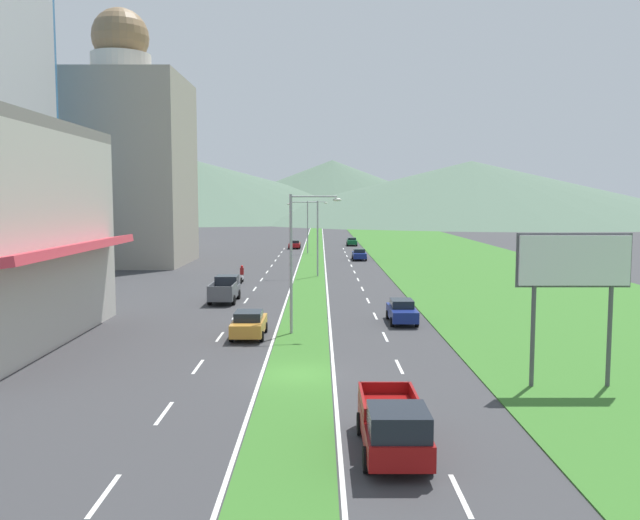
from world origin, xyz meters
TOP-DOWN VIEW (x-y plane):
  - ground_plane at (0.00, 0.00)m, footprint 600.00×600.00m
  - grass_median at (0.00, 60.00)m, footprint 3.20×240.00m
  - grass_verge_right at (20.60, 60.00)m, footprint 24.00×240.00m
  - lane_dash_left_1 at (-5.10, -12.80)m, footprint 0.16×2.80m
  - lane_dash_left_2 at (-5.10, -5.60)m, footprint 0.16×2.80m
  - lane_dash_left_3 at (-5.10, 1.60)m, footprint 0.16×2.80m
  - lane_dash_left_4 at (-5.10, 8.80)m, footprint 0.16×2.80m
  - lane_dash_left_5 at (-5.10, 16.00)m, footprint 0.16×2.80m
  - lane_dash_left_6 at (-5.10, 23.20)m, footprint 0.16×2.80m
  - lane_dash_left_7 at (-5.10, 30.40)m, footprint 0.16×2.80m
  - lane_dash_left_8 at (-5.10, 37.60)m, footprint 0.16×2.80m
  - lane_dash_left_9 at (-5.10, 44.80)m, footprint 0.16×2.80m
  - lane_dash_left_10 at (-5.10, 52.00)m, footprint 0.16×2.80m
  - lane_dash_left_11 at (-5.10, 59.20)m, footprint 0.16×2.80m
  - lane_dash_left_12 at (-5.10, 66.40)m, footprint 0.16×2.80m
  - lane_dash_left_13 at (-5.10, 73.60)m, footprint 0.16×2.80m
  - lane_dash_left_14 at (-5.10, 80.80)m, footprint 0.16×2.80m
  - lane_dash_right_1 at (5.10, -12.80)m, footprint 0.16×2.80m
  - lane_dash_right_2 at (5.10, -5.60)m, footprint 0.16×2.80m
  - lane_dash_right_3 at (5.10, 1.60)m, footprint 0.16×2.80m
  - lane_dash_right_4 at (5.10, 8.80)m, footprint 0.16×2.80m
  - lane_dash_right_5 at (5.10, 16.00)m, footprint 0.16×2.80m
  - lane_dash_right_6 at (5.10, 23.20)m, footprint 0.16×2.80m
  - lane_dash_right_7 at (5.10, 30.40)m, footprint 0.16×2.80m
  - lane_dash_right_8 at (5.10, 37.60)m, footprint 0.16×2.80m
  - lane_dash_right_9 at (5.10, 44.80)m, footprint 0.16×2.80m
  - lane_dash_right_10 at (5.10, 52.00)m, footprint 0.16×2.80m
  - lane_dash_right_11 at (5.10, 59.20)m, footprint 0.16×2.80m
  - lane_dash_right_12 at (5.10, 66.40)m, footprint 0.16×2.80m
  - lane_dash_right_13 at (5.10, 73.60)m, footprint 0.16×2.80m
  - lane_dash_right_14 at (5.10, 80.80)m, footprint 0.16×2.80m
  - edge_line_median_left at (-1.75, 60.00)m, footprint 0.16×240.00m
  - edge_line_median_right at (1.75, 60.00)m, footprint 0.16×240.00m
  - domed_building at (-24.48, 54.90)m, footprint 16.16×16.16m
  - midrise_colored at (-31.68, 89.28)m, footprint 13.51×13.51m
  - hill_far_left at (-54.91, 263.88)m, footprint 197.18×197.18m
  - hill_far_center at (6.91, 281.33)m, footprint 143.33×143.33m
  - hill_far_right at (62.26, 234.49)m, footprint 196.28×196.28m
  - street_lamp_near at (-0.34, 9.67)m, footprint 3.24×0.48m
  - street_lamp_mid at (0.40, 40.15)m, footprint 3.40×0.36m
  - street_lamp_far at (-0.46, 70.70)m, footprint 3.20×0.33m
  - billboard_roadside at (12.34, -2.04)m, footprint 5.11×0.28m
  - car_0 at (-3.32, 81.45)m, footprint 2.04×4.54m
  - car_1 at (6.71, 13.44)m, footprint 1.88×4.44m
  - car_2 at (6.92, 88.54)m, footprint 1.87×4.51m
  - car_3 at (6.58, 60.15)m, footprint 1.94×4.73m
  - car_4 at (-3.29, 8.77)m, footprint 2.03×4.49m
  - pickup_truck_0 at (-6.82, 22.94)m, footprint 2.18×5.40m
  - pickup_truck_1 at (3.50, -9.89)m, footprint 2.18×5.40m
  - motorcycle_rider at (-6.84, 34.93)m, footprint 0.36×2.00m

SIDE VIEW (x-z plane):
  - ground_plane at x=0.00m, z-range 0.00..0.00m
  - lane_dash_left_1 at x=-5.10m, z-range 0.00..0.01m
  - lane_dash_left_2 at x=-5.10m, z-range 0.00..0.01m
  - lane_dash_left_3 at x=-5.10m, z-range 0.00..0.01m
  - lane_dash_left_4 at x=-5.10m, z-range 0.00..0.01m
  - lane_dash_left_5 at x=-5.10m, z-range 0.00..0.01m
  - lane_dash_left_6 at x=-5.10m, z-range 0.00..0.01m
  - lane_dash_left_7 at x=-5.10m, z-range 0.00..0.01m
  - lane_dash_left_8 at x=-5.10m, z-range 0.00..0.01m
  - lane_dash_left_9 at x=-5.10m, z-range 0.00..0.01m
  - lane_dash_left_10 at x=-5.10m, z-range 0.00..0.01m
  - lane_dash_left_11 at x=-5.10m, z-range 0.00..0.01m
  - lane_dash_left_12 at x=-5.10m, z-range 0.00..0.01m
  - lane_dash_left_13 at x=-5.10m, z-range 0.00..0.01m
  - lane_dash_left_14 at x=-5.10m, z-range 0.00..0.01m
  - lane_dash_right_1 at x=5.10m, z-range 0.00..0.01m
  - lane_dash_right_2 at x=5.10m, z-range 0.00..0.01m
  - lane_dash_right_3 at x=5.10m, z-range 0.00..0.01m
  - lane_dash_right_4 at x=5.10m, z-range 0.00..0.01m
  - lane_dash_right_5 at x=5.10m, z-range 0.00..0.01m
  - lane_dash_right_6 at x=5.10m, z-range 0.00..0.01m
  - lane_dash_right_7 at x=5.10m, z-range 0.00..0.01m
  - lane_dash_right_8 at x=5.10m, z-range 0.00..0.01m
  - lane_dash_right_9 at x=5.10m, z-range 0.00..0.01m
  - lane_dash_right_10 at x=5.10m, z-range 0.00..0.01m
  - lane_dash_right_11 at x=5.10m, z-range 0.00..0.01m
  - lane_dash_right_12 at x=5.10m, z-range 0.00..0.01m
  - lane_dash_right_13 at x=5.10m, z-range 0.00..0.01m
  - lane_dash_right_14 at x=5.10m, z-range 0.00..0.01m
  - edge_line_median_left at x=-1.75m, z-range 0.00..0.01m
  - edge_line_median_right at x=1.75m, z-range 0.00..0.01m
  - grass_median at x=0.00m, z-range 0.00..0.06m
  - grass_verge_right at x=20.60m, z-range 0.00..0.06m
  - car_0 at x=-3.32m, z-range 0.02..1.45m
  - motorcycle_rider at x=-6.84m, z-range -0.15..1.65m
  - car_2 at x=6.92m, z-range 0.03..1.49m
  - car_3 at x=6.58m, z-range 0.01..1.56m
  - car_1 at x=6.71m, z-range 0.01..1.60m
  - car_4 at x=-3.29m, z-range 0.01..1.63m
  - pickup_truck_0 at x=-6.82m, z-range -0.02..1.98m
  - pickup_truck_1 at x=3.50m, z-range -0.02..1.98m
  - street_lamp_far at x=-0.46m, z-range 0.71..8.94m
  - street_lamp_mid at x=0.40m, z-range 0.73..9.03m
  - street_lamp_near at x=-0.34m, z-range 0.72..9.49m
  - billboard_roadside at x=12.34m, z-range 1.86..8.83m
  - midrise_colored at x=-31.68m, z-range 0.00..18.75m
  - hill_far_right at x=62.26m, z-range 0.00..23.91m
  - hill_far_left at x=-54.91m, z-range 0.00..25.85m
  - domed_building at x=-24.48m, z-range -3.06..29.69m
  - hill_far_center at x=6.91m, z-range 0.00..27.07m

